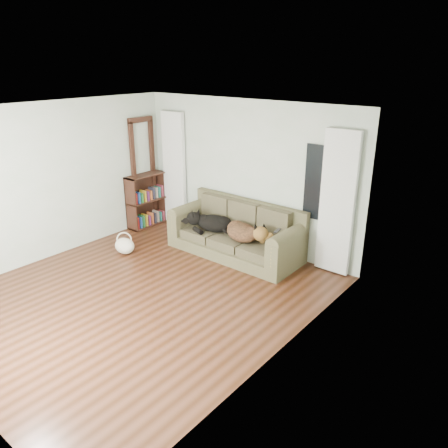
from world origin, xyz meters
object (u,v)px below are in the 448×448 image
Objects in this scene: dog_black_lab at (212,223)px; tote_bag at (125,245)px; dog_shepherd at (244,233)px; sofa at (235,230)px; bookshelf at (147,202)px.

dog_black_lab is 1.58m from tote_bag.
dog_shepherd reaches higher than dog_black_lab.
dog_shepherd is (0.26, -0.07, 0.04)m from sofa.
tote_bag is at bearing 56.20° from dog_shepherd.
sofa is 2.26m from bookshelf.
bookshelf is at bearing 179.61° from sofa.
sofa reaches higher than dog_black_lab.
dog_shepherd is at bearing 32.33° from tote_bag.
sofa is at bearing 8.86° from dog_shepherd.
bookshelf is (-2.53, 0.09, 0.01)m from dog_shepherd.
dog_shepherd is 2.13m from tote_bag.
dog_shepherd is 1.83× the size of tote_bag.
dog_black_lab is at bearing 47.20° from tote_bag.
dog_shepherd is at bearing -8.75° from dog_black_lab.
sofa is 2.21× the size of bookshelf.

